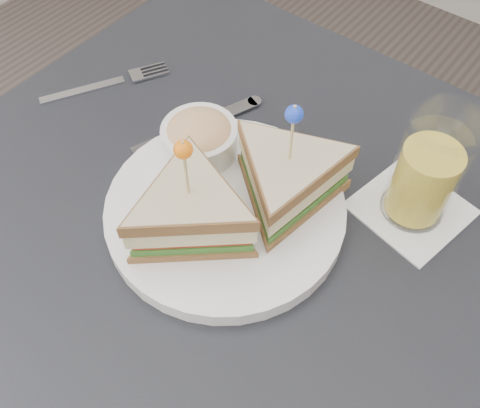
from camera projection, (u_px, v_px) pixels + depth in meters
name	position (u px, v px, depth m)	size (l,w,h in m)	color
table	(229.00, 263.00, 0.69)	(0.80, 0.80, 0.75)	black
plate_meal	(232.00, 192.00, 0.60)	(0.33, 0.33, 0.17)	white
cutlery_fork	(112.00, 82.00, 0.78)	(0.11, 0.17, 0.01)	silver
cutlery_knife	(193.00, 127.00, 0.72)	(0.09, 0.19, 0.01)	silver
drink_set	(426.00, 174.00, 0.59)	(0.14, 0.14, 0.15)	white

